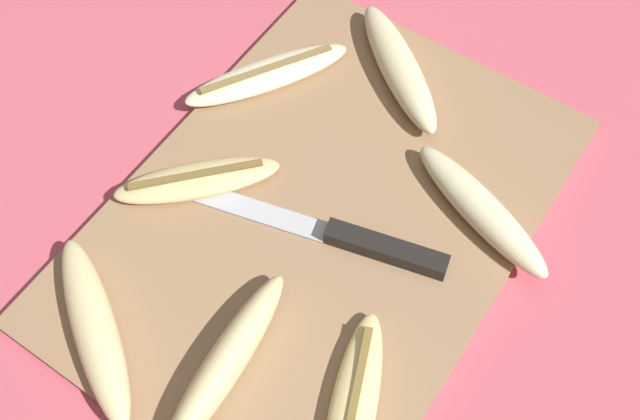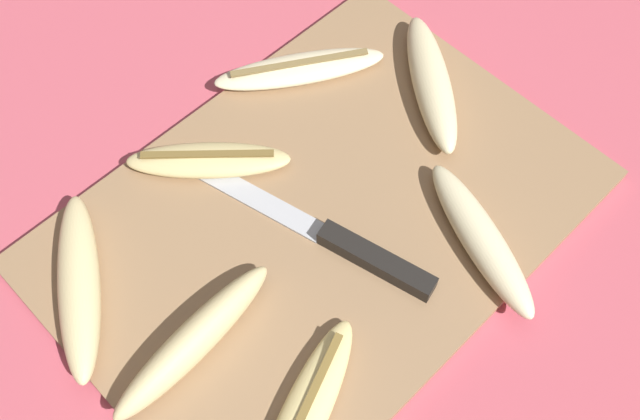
% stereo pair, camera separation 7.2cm
% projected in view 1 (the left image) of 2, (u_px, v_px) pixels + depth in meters
% --- Properties ---
extents(ground_plane, '(4.00, 4.00, 0.00)m').
position_uv_depth(ground_plane, '(320.00, 221.00, 0.74)').
color(ground_plane, '#C65160').
extents(cutting_board, '(0.51, 0.36, 0.01)m').
position_uv_depth(cutting_board, '(320.00, 218.00, 0.73)').
color(cutting_board, '#997551').
rests_on(cutting_board, ground_plane).
extents(knife, '(0.08, 0.26, 0.02)m').
position_uv_depth(knife, '(362.00, 242.00, 0.70)').
color(knife, black).
rests_on(knife, cutting_board).
extents(banana_golden_short, '(0.18, 0.10, 0.02)m').
position_uv_depth(banana_golden_short, '(352.00, 414.00, 0.62)').
color(banana_golden_short, '#EDD689').
rests_on(banana_golden_short, cutting_board).
extents(banana_ripe_center, '(0.13, 0.18, 0.03)m').
position_uv_depth(banana_ripe_center, '(95.00, 329.00, 0.65)').
color(banana_ripe_center, beige).
rests_on(banana_ripe_center, cutting_board).
extents(banana_bright_far, '(0.18, 0.13, 0.02)m').
position_uv_depth(banana_bright_far, '(267.00, 75.00, 0.80)').
color(banana_bright_far, beige).
rests_on(banana_bright_far, cutting_board).
extents(banana_cream_curved, '(0.14, 0.17, 0.03)m').
position_uv_depth(banana_cream_curved, '(399.00, 67.00, 0.80)').
color(banana_cream_curved, beige).
rests_on(banana_cream_curved, cutting_board).
extents(banana_pale_long, '(0.09, 0.18, 0.03)m').
position_uv_depth(banana_pale_long, '(481.00, 210.00, 0.71)').
color(banana_pale_long, beige).
rests_on(banana_pale_long, cutting_board).
extents(banana_spotted_left, '(0.15, 0.14, 0.02)m').
position_uv_depth(banana_spotted_left, '(197.00, 180.00, 0.73)').
color(banana_spotted_left, '#DBC684').
rests_on(banana_spotted_left, cutting_board).
extents(banana_mellow_near, '(0.18, 0.05, 0.04)m').
position_uv_depth(banana_mellow_near, '(226.00, 362.00, 0.63)').
color(banana_mellow_near, beige).
rests_on(banana_mellow_near, cutting_board).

